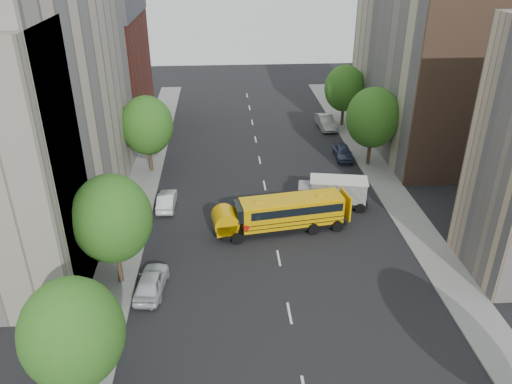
{
  "coord_description": "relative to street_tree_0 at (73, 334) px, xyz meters",
  "views": [
    {
      "loc": [
        -3.8,
        -32.01,
        20.93
      ],
      "look_at": [
        -1.38,
        2.0,
        3.44
      ],
      "focal_mm": 35.0,
      "sensor_mm": 36.0,
      "label": 1
    }
  ],
  "objects": [
    {
      "name": "street_tree_0",
      "position": [
        0.0,
        0.0,
        0.0
      ],
      "size": [
        4.8,
        4.8,
        7.41
      ],
      "color": "#38281C",
      "rests_on": "ground"
    },
    {
      "name": "street_tree_4",
      "position": [
        22.0,
        28.0,
        0.43
      ],
      "size": [
        5.25,
        5.25,
        8.1
      ],
      "color": "#38281C",
      "rests_on": "ground"
    },
    {
      "name": "street_tree_5",
      "position": [
        22.0,
        40.0,
        0.06
      ],
      "size": [
        4.86,
        4.86,
        7.51
      ],
      "color": "#38281C",
      "rests_on": "ground"
    },
    {
      "name": "building_left_cream",
      "position": [
        -7.0,
        20.0,
        5.36
      ],
      "size": [
        10.0,
        26.0,
        20.0
      ],
      "primitive_type": "cube",
      "color": "#BBAC96",
      "rests_on": "ground"
    },
    {
      "name": "building_left_redbrick",
      "position": [
        -7.0,
        42.0,
        1.86
      ],
      "size": [
        10.0,
        15.0,
        13.0
      ],
      "primitive_type": "cube",
      "color": "maroon",
      "rests_on": "ground"
    },
    {
      "name": "sidewalk_left",
      "position": [
        -0.5,
        19.0,
        -4.58
      ],
      "size": [
        3.0,
        80.0,
        0.12
      ],
      "primitive_type": "cube",
      "color": "slate",
      "rests_on": "ground"
    },
    {
      "name": "ground",
      "position": [
        11.0,
        14.0,
        -4.64
      ],
      "size": [
        120.0,
        120.0,
        0.0
      ],
      "primitive_type": "plane",
      "color": "black",
      "rests_on": "ground"
    },
    {
      "name": "street_tree_1",
      "position": [
        0.0,
        10.0,
        0.31
      ],
      "size": [
        5.12,
        5.12,
        7.9
      ],
      "color": "#38281C",
      "rests_on": "ground"
    },
    {
      "name": "street_tree_2",
      "position": [
        0.0,
        28.0,
        0.19
      ],
      "size": [
        4.99,
        4.99,
        7.71
      ],
      "color": "#38281C",
      "rests_on": "ground"
    },
    {
      "name": "lane_markings",
      "position": [
        11.0,
        24.0,
        -4.64
      ],
      "size": [
        0.15,
        64.0,
        0.01
      ],
      "primitive_type": "cube",
      "color": "silver",
      "rests_on": "ground"
    },
    {
      "name": "building_right_far",
      "position": [
        29.0,
        34.0,
        4.36
      ],
      "size": [
        10.0,
        22.0,
        18.0
      ],
      "primitive_type": "cube",
      "color": "#B2A58A",
      "rests_on": "ground"
    },
    {
      "name": "parked_car_5",
      "position": [
        19.8,
        39.22,
        -3.84
      ],
      "size": [
        1.91,
        4.92,
        1.6
      ],
      "primitive_type": "imported",
      "rotation": [
        0.0,
        0.0,
        0.04
      ],
      "color": "gray",
      "rests_on": "ground"
    },
    {
      "name": "school_bus",
      "position": [
        11.63,
        15.94,
        -3.05
      ],
      "size": [
        10.3,
        3.8,
        2.84
      ],
      "rotation": [
        0.0,
        0.0,
        0.15
      ],
      "color": "black",
      "rests_on": "ground"
    },
    {
      "name": "sidewalk_right",
      "position": [
        22.5,
        19.0,
        -4.58
      ],
      "size": [
        3.0,
        80.0,
        0.12
      ],
      "primitive_type": "cube",
      "color": "slate",
      "rests_on": "ground"
    },
    {
      "name": "parked_car_1",
      "position": [
        2.2,
        20.38,
        -3.98
      ],
      "size": [
        1.5,
        4.07,
        1.33
      ],
      "primitive_type": "imported",
      "rotation": [
        0.0,
        0.0,
        3.12
      ],
      "color": "silver",
      "rests_on": "ground"
    },
    {
      "name": "parked_car_4",
      "position": [
        19.8,
        29.84,
        -3.94
      ],
      "size": [
        1.8,
        4.19,
        1.41
      ],
      "primitive_type": "imported",
      "rotation": [
        0.0,
        0.0,
        -0.03
      ],
      "color": "#353D5D",
      "rests_on": "ground"
    },
    {
      "name": "safari_truck",
      "position": [
        16.52,
        19.62,
        -3.27
      ],
      "size": [
        6.33,
        3.21,
        2.59
      ],
      "rotation": [
        0.0,
        0.0,
        -0.18
      ],
      "color": "black",
      "rests_on": "ground"
    },
    {
      "name": "building_right_sidewall",
      "position": [
        29.0,
        23.0,
        4.36
      ],
      "size": [
        10.1,
        0.3,
        18.0
      ],
      "primitive_type": "cube",
      "color": "brown",
      "rests_on": "ground"
    },
    {
      "name": "parked_car_0",
      "position": [
        2.2,
        8.83,
        -3.89
      ],
      "size": [
        2.2,
        4.55,
        1.5
      ],
      "primitive_type": "imported",
      "rotation": [
        0.0,
        0.0,
        3.04
      ],
      "color": "silver",
      "rests_on": "ground"
    }
  ]
}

